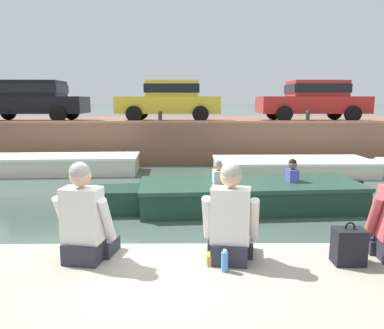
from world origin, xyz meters
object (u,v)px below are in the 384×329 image
car_left_inner_yellow (170,99)px  person_seated_left (85,223)px  car_leftmost_black (32,99)px  boat_moored_west_cream (56,164)px  motorboat_passing (239,195)px  person_seated_right (230,223)px  bottle_drink (225,261)px  boat_moored_central_cream (299,167)px  car_centre_red (313,99)px  mooring_bollard_east (308,116)px  backpack_on_ledge (348,246)px  mooring_bollard_mid (160,116)px

car_left_inner_yellow → person_seated_left: car_left_inner_yellow is taller
car_leftmost_black → car_left_inner_yellow: size_ratio=1.06×
boat_moored_west_cream → motorboat_passing: bearing=-36.9°
person_seated_right → bottle_drink: 0.38m
person_seated_left → boat_moored_central_cream: bearing=61.0°
car_centre_red → bottle_drink: 12.55m
person_seated_left → car_centre_red: bearing=62.7°
person_seated_right → boat_moored_central_cream: bearing=69.2°
motorboat_passing → mooring_bollard_east: size_ratio=12.71×
car_left_inner_yellow → backpack_on_ledge: car_left_inner_yellow is taller
car_left_inner_yellow → backpack_on_ledge: (2.21, -11.44, -1.40)m
mooring_bollard_east → backpack_on_ledge: size_ratio=1.09×
car_leftmost_black → car_left_inner_yellow: 5.35m
mooring_bollard_mid → person_seated_left: size_ratio=0.46×
motorboat_passing → backpack_on_ledge: size_ratio=13.86×
mooring_bollard_east → motorboat_passing: bearing=-119.1°
boat_moored_west_cream → person_seated_left: (3.18, -8.20, 0.84)m
car_left_inner_yellow → mooring_bollard_mid: (-0.30, -1.37, -0.61)m
motorboat_passing → mooring_bollard_mid: 6.23m
motorboat_passing → car_left_inner_yellow: size_ratio=1.42×
mooring_bollard_east → bottle_drink: bearing=-111.0°
boat_moored_west_cream → boat_moored_central_cream: 7.61m
bottle_drink → boat_moored_central_cream: bearing=69.3°
person_seated_right → person_seated_left: bearing=179.2°
boat_moored_west_cream → mooring_bollard_east: mooring_bollard_east is taller
boat_moored_central_cream → mooring_bollard_mid: bearing=155.8°
car_leftmost_black → person_seated_left: bearing=-65.9°
boat_moored_west_cream → car_left_inner_yellow: size_ratio=1.39×
car_centre_red → mooring_bollard_mid: 6.07m
boat_moored_west_cream → person_seated_left: person_seated_left is taller
car_leftmost_black → bottle_drink: car_leftmost_black is taller
mooring_bollard_east → person_seated_right: bearing=-111.1°
car_left_inner_yellow → backpack_on_ledge: size_ratio=9.79×
boat_moored_west_cream → backpack_on_ledge: (5.67, -8.31, 0.64)m
mooring_bollard_mid → person_seated_right: size_ratio=0.46×
mooring_bollard_east → person_seated_right: mooring_bollard_east is taller
person_seated_right → mooring_bollard_mid: bearing=98.1°
car_leftmost_black → mooring_bollard_mid: (5.05, -1.38, -0.61)m
boat_moored_west_cream → mooring_bollard_mid: 3.88m
car_centre_red → boat_moored_west_cream: bearing=-160.9°
motorboat_passing → person_seated_left: (-2.06, -4.27, 0.83)m
mooring_bollard_mid → motorboat_passing: bearing=-69.8°
mooring_bollard_east → boat_moored_west_cream: bearing=-168.2°
mooring_bollard_east → bottle_drink: mooring_bollard_east is taller
boat_moored_west_cream → person_seated_left: bearing=-68.8°
person_seated_right → bottle_drink: bearing=-106.8°
boat_moored_west_cream → car_centre_red: 9.77m
boat_moored_central_cream → person_seated_right: (-3.04, -7.99, 0.89)m
car_leftmost_black → car_centre_red: size_ratio=1.03×
car_left_inner_yellow → person_seated_right: size_ratio=4.14×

